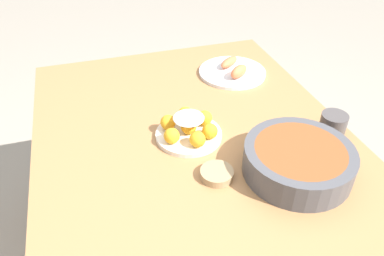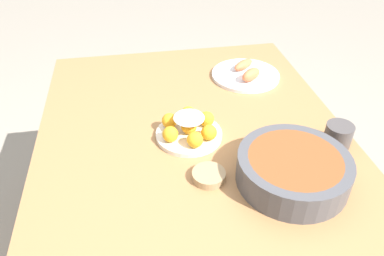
{
  "view_description": "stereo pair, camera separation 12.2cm",
  "coord_description": "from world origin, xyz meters",
  "px_view_note": "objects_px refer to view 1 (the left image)",
  "views": [
    {
      "loc": [
        0.93,
        -0.3,
        1.51
      ],
      "look_at": [
        -0.01,
        -0.01,
        0.78
      ],
      "focal_mm": 35.0,
      "sensor_mm": 36.0,
      "label": 1
    },
    {
      "loc": [
        0.96,
        -0.18,
        1.51
      ],
      "look_at": [
        -0.01,
        -0.01,
        0.78
      ],
      "focal_mm": 35.0,
      "sensor_mm": 36.0,
      "label": 2
    }
  ],
  "objects_px": {
    "cake_plate": "(189,129)",
    "serving_bowl": "(298,160)",
    "seafood_platter": "(233,71)",
    "cup_far": "(333,124)",
    "sauce_bowl": "(217,173)",
    "dining_table": "(195,158)"
  },
  "relations": [
    {
      "from": "dining_table",
      "to": "sauce_bowl",
      "type": "xyz_separation_m",
      "value": [
        0.19,
        0.01,
        0.1
      ]
    },
    {
      "from": "cake_plate",
      "to": "sauce_bowl",
      "type": "relative_size",
      "value": 2.25
    },
    {
      "from": "dining_table",
      "to": "seafood_platter",
      "type": "xyz_separation_m",
      "value": [
        -0.38,
        0.29,
        0.1
      ]
    },
    {
      "from": "sauce_bowl",
      "to": "seafood_platter",
      "type": "relative_size",
      "value": 0.35
    },
    {
      "from": "cake_plate",
      "to": "cup_far",
      "type": "height_order",
      "value": "cake_plate"
    },
    {
      "from": "serving_bowl",
      "to": "cup_far",
      "type": "bearing_deg",
      "value": 122.47
    },
    {
      "from": "cake_plate",
      "to": "sauce_bowl",
      "type": "bearing_deg",
      "value": 6.03
    },
    {
      "from": "cake_plate",
      "to": "sauce_bowl",
      "type": "height_order",
      "value": "cake_plate"
    },
    {
      "from": "dining_table",
      "to": "cake_plate",
      "type": "height_order",
      "value": "cake_plate"
    },
    {
      "from": "seafood_platter",
      "to": "cup_far",
      "type": "relative_size",
      "value": 3.25
    },
    {
      "from": "cake_plate",
      "to": "seafood_platter",
      "type": "xyz_separation_m",
      "value": [
        -0.36,
        0.3,
        -0.02
      ]
    },
    {
      "from": "dining_table",
      "to": "seafood_platter",
      "type": "height_order",
      "value": "seafood_platter"
    },
    {
      "from": "cake_plate",
      "to": "serving_bowl",
      "type": "relative_size",
      "value": 0.69
    },
    {
      "from": "cake_plate",
      "to": "serving_bowl",
      "type": "distance_m",
      "value": 0.36
    },
    {
      "from": "sauce_bowl",
      "to": "seafood_platter",
      "type": "height_order",
      "value": "seafood_platter"
    },
    {
      "from": "serving_bowl",
      "to": "cup_far",
      "type": "height_order",
      "value": "serving_bowl"
    },
    {
      "from": "serving_bowl",
      "to": "seafood_platter",
      "type": "distance_m",
      "value": 0.62
    },
    {
      "from": "seafood_platter",
      "to": "serving_bowl",
      "type": "bearing_deg",
      "value": -4.5
    },
    {
      "from": "serving_bowl",
      "to": "cake_plate",
      "type": "bearing_deg",
      "value": -135.18
    },
    {
      "from": "dining_table",
      "to": "seafood_platter",
      "type": "relative_size",
      "value": 4.84
    },
    {
      "from": "cup_far",
      "to": "dining_table",
      "type": "bearing_deg",
      "value": -103.5
    },
    {
      "from": "sauce_bowl",
      "to": "seafood_platter",
      "type": "bearing_deg",
      "value": 153.65
    }
  ]
}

